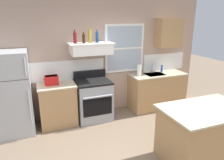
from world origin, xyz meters
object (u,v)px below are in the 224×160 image
at_px(bottle_brown_stout, 84,39).
at_px(paper_towel_roll, 139,70).
at_px(bottle_clear_tall, 106,36).
at_px(dish_soap_bottle, 162,69).
at_px(refrigerator, 12,94).
at_px(bottle_red_label_wine, 75,38).
at_px(toaster, 51,80).
at_px(bottle_champagne_gold_foil, 90,36).
at_px(stove_range, 94,100).
at_px(kitchen_island, 203,134).
at_px(bottle_blue_liqueur, 97,37).

xyz_separation_m(bottle_brown_stout, paper_towel_roll, (1.33, -0.04, -0.80)).
bearing_deg(bottle_clear_tall, dish_soap_bottle, 1.79).
bearing_deg(refrigerator, bottle_brown_stout, 3.66).
distance_m(bottle_red_label_wine, dish_soap_bottle, 2.37).
xyz_separation_m(toaster, bottle_champagne_gold_foil, (0.88, 0.07, 0.87)).
bearing_deg(stove_range, paper_towel_roll, 1.82).
xyz_separation_m(stove_range, kitchen_island, (1.27, -2.05, -0.01)).
xyz_separation_m(bottle_red_label_wine, bottle_champagne_gold_foil, (0.32, 0.00, 0.02)).
bearing_deg(bottle_red_label_wine, kitchen_island, -53.91).
height_order(bottle_brown_stout, bottle_blue_liqueur, bottle_blue_liqueur).
bearing_deg(bottle_red_label_wine, refrigerator, -173.05).
bearing_deg(paper_towel_roll, refrigerator, -178.78).
bearing_deg(stove_range, bottle_champagne_gold_foil, 92.41).
distance_m(toaster, bottle_brown_stout, 1.11).
height_order(stove_range, bottle_blue_liqueur, bottle_blue_liqueur).
bearing_deg(bottle_clear_tall, kitchen_island, -66.51).
relative_size(stove_range, bottle_red_label_wine, 3.89).
height_order(bottle_brown_stout, paper_towel_roll, bottle_brown_stout).
height_order(bottle_champagne_gold_foil, paper_towel_roll, bottle_champagne_gold_foil).
bearing_deg(toaster, refrigerator, -172.59).
relative_size(refrigerator, bottle_brown_stout, 7.17).
relative_size(toaster, paper_towel_roll, 1.10).
distance_m(bottle_red_label_wine, bottle_champagne_gold_foil, 0.32).
height_order(stove_range, bottle_champagne_gold_foil, bottle_champagne_gold_foil).
distance_m(toaster, dish_soap_bottle, 2.77).
relative_size(refrigerator, bottle_blue_liqueur, 6.23).
bearing_deg(bottle_red_label_wine, toaster, -173.68).
distance_m(bottle_red_label_wine, paper_towel_roll, 1.71).
relative_size(refrigerator, dish_soap_bottle, 9.29).
xyz_separation_m(bottle_blue_liqueur, dish_soap_bottle, (1.72, 0.00, -0.86)).
bearing_deg(stove_range, bottle_blue_liqueur, 41.13).
relative_size(stove_range, dish_soap_bottle, 6.06).
bearing_deg(bottle_champagne_gold_foil, stove_range, -87.59).
bearing_deg(bottle_red_label_wine, paper_towel_roll, -3.84).
bearing_deg(refrigerator, bottle_blue_liqueur, 5.03).
height_order(stove_range, dish_soap_bottle, same).
bearing_deg(bottle_champagne_gold_foil, bottle_blue_liqueur, -2.30).
height_order(bottle_clear_tall, kitchen_island, bottle_clear_tall).
relative_size(bottle_red_label_wine, dish_soap_bottle, 1.56).
distance_m(bottle_champagne_gold_foil, bottle_blue_liqueur, 0.16).
relative_size(bottle_blue_liqueur, kitchen_island, 0.19).
distance_m(bottle_brown_stout, bottle_champagne_gold_foil, 0.17).
height_order(bottle_brown_stout, dish_soap_bottle, bottle_brown_stout).
height_order(bottle_brown_stout, kitchen_island, bottle_brown_stout).
xyz_separation_m(bottle_brown_stout, bottle_clear_tall, (0.49, 0.02, 0.04)).
distance_m(refrigerator, stove_range, 1.69).
distance_m(stove_range, kitchen_island, 2.41).
bearing_deg(paper_towel_roll, toaster, 178.91).
xyz_separation_m(paper_towel_roll, kitchen_island, (0.09, -2.08, -0.59)).
bearing_deg(paper_towel_roll, stove_range, -178.18).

